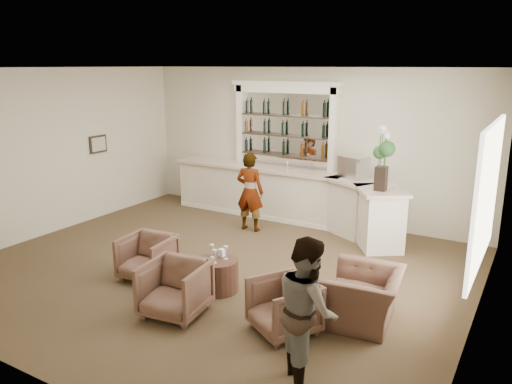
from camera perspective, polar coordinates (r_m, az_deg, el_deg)
ground at (r=8.56m, az=-4.58°, el=-8.73°), size 8.00×8.00×0.00m
room_shell at (r=8.44m, az=-1.20°, el=7.48°), size 8.04×7.02×3.32m
bar_counter at (r=10.89m, az=3.72°, el=-0.43°), size 5.72×1.80×1.14m
back_bar_alcove at (r=11.13m, az=3.26°, el=7.54°), size 2.64×0.25×3.00m
cocktail_table at (r=7.70m, az=-4.38°, el=-9.44°), size 0.63×0.63×0.50m
sommelier at (r=10.23m, az=-0.70°, el=0.03°), size 0.63×0.44×1.64m
guest at (r=5.51m, az=5.89°, el=-13.18°), size 0.98×1.00×1.62m
armchair_left at (r=8.25m, az=-12.32°, el=-7.28°), size 0.83×0.85×0.71m
armchair_center at (r=7.03m, az=-9.26°, el=-10.86°), size 0.91×0.93×0.76m
armchair_right at (r=6.55m, az=3.18°, el=-12.91°), size 1.05×1.05×0.71m
armchair_far at (r=6.93m, az=12.20°, el=-11.60°), size 1.07×1.19×0.70m
espresso_machine at (r=10.20m, az=11.09°, el=2.84°), size 0.62×0.57×0.44m
flower_vase at (r=9.17m, az=14.26°, el=4.17°), size 0.31×0.31×1.17m
wine_glass_bar_left at (r=10.71m, az=3.61°, el=3.00°), size 0.07×0.07×0.21m
wine_glass_bar_right at (r=11.14m, az=-0.57°, el=3.47°), size 0.07×0.07×0.21m
wine_glass_tbl_a at (r=7.65m, az=-5.04°, el=-6.73°), size 0.07×0.07×0.21m
wine_glass_tbl_b at (r=7.57m, az=-3.46°, el=-6.94°), size 0.07×0.07×0.21m
wine_glass_tbl_c at (r=7.44m, az=-4.75°, el=-7.35°), size 0.07×0.07×0.21m
napkin_holder at (r=7.69m, az=-3.95°, el=-6.94°), size 0.08×0.08×0.12m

